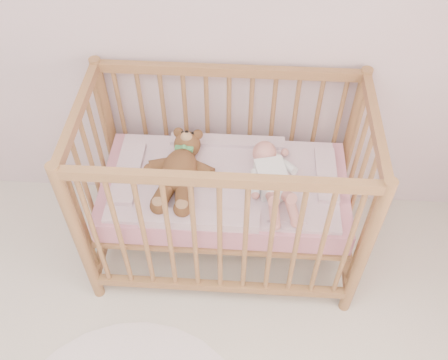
# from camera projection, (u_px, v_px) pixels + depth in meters

# --- Properties ---
(crib) EXTENTS (1.36, 0.76, 1.00)m
(crib) POSITION_uv_depth(u_px,v_px,m) (225.00, 188.00, 2.50)
(crib) COLOR #996341
(crib) RESTS_ON floor
(mattress) EXTENTS (1.22, 0.62, 0.13)m
(mattress) POSITION_uv_depth(u_px,v_px,m) (225.00, 190.00, 2.52)
(mattress) COLOR #D0818F
(mattress) RESTS_ON crib
(blanket) EXTENTS (1.10, 0.58, 0.06)m
(blanket) POSITION_uv_depth(u_px,v_px,m) (225.00, 180.00, 2.46)
(blanket) COLOR #D08FA4
(blanket) RESTS_ON mattress
(baby) EXTENTS (0.38, 0.58, 0.13)m
(baby) POSITION_uv_depth(u_px,v_px,m) (272.00, 175.00, 2.38)
(baby) COLOR white
(baby) RESTS_ON blanket
(teddy_bear) EXTENTS (0.42, 0.57, 0.15)m
(teddy_bear) POSITION_uv_depth(u_px,v_px,m) (180.00, 170.00, 2.39)
(teddy_bear) COLOR brown
(teddy_bear) RESTS_ON blanket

